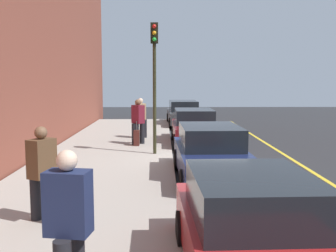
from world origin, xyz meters
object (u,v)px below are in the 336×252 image
object	(u,v)px
parked_car_charcoal	(183,113)
pedestrian_brown_coat	(42,171)
traffic_light_pole	(154,67)
parked_car_red	(253,232)
rolling_suitcase	(137,138)
parked_car_maroon	(194,127)
pedestrian_navy_coat	(69,224)
pedestrian_burgundy_coat	(138,120)
pedestrian_tan_coat	(141,117)
parked_car_navy	(211,153)

from	to	relation	value
parked_car_charcoal	pedestrian_brown_coat	xyz separation A→B (m)	(16.80, -3.47, 0.35)
traffic_light_pole	parked_car_red	bearing A→B (deg)	9.54
pedestrian_brown_coat	rolling_suitcase	world-z (taller)	pedestrian_brown_coat
parked_car_maroon	pedestrian_navy_coat	distance (m)	12.87
pedestrian_brown_coat	traffic_light_pole	world-z (taller)	traffic_light_pole
pedestrian_navy_coat	pedestrian_brown_coat	xyz separation A→B (m)	(-2.82, -1.15, -0.03)
pedestrian_brown_coat	rolling_suitcase	distance (m)	8.77
pedestrian_brown_coat	pedestrian_navy_coat	bearing A→B (deg)	22.17
pedestrian_burgundy_coat	rolling_suitcase	bearing A→B (deg)	-7.18
traffic_light_pole	rolling_suitcase	bearing A→B (deg)	-156.82
parked_car_charcoal	rolling_suitcase	distance (m)	8.45
pedestrian_burgundy_coat	traffic_light_pole	distance (m)	3.09
pedestrian_tan_coat	parked_car_charcoal	bearing A→B (deg)	159.42
pedestrian_burgundy_coat	rolling_suitcase	world-z (taller)	pedestrian_burgundy_coat
pedestrian_navy_coat	pedestrian_tan_coat	xyz separation A→B (m)	(-13.62, 0.07, -0.02)
parked_car_navy	parked_car_maroon	bearing A→B (deg)	179.81
parked_car_maroon	pedestrian_burgundy_coat	xyz separation A→B (m)	(0.79, -2.36, 0.38)
traffic_light_pole	pedestrian_brown_coat	bearing A→B (deg)	-15.73
parked_car_charcoal	pedestrian_brown_coat	world-z (taller)	pedestrian_brown_coat
parked_car_navy	traffic_light_pole	xyz separation A→B (m)	(-3.24, -1.62, 2.48)
parked_car_maroon	traffic_light_pole	world-z (taller)	traffic_light_pole
pedestrian_brown_coat	pedestrian_tan_coat	bearing A→B (deg)	173.56
parked_car_navy	parked_car_charcoal	bearing A→B (deg)	-179.63
pedestrian_navy_coat	rolling_suitcase	distance (m)	11.51
pedestrian_burgundy_coat	traffic_light_pole	bearing A→B (deg)	18.65
pedestrian_tan_coat	parked_car_navy	bearing A→B (deg)	18.06
parked_car_red	traffic_light_pole	world-z (taller)	traffic_light_pole
pedestrian_tan_coat	pedestrian_brown_coat	bearing A→B (deg)	-6.44
parked_car_red	traffic_light_pole	bearing A→B (deg)	-170.46
parked_car_maroon	pedestrian_tan_coat	bearing A→B (deg)	-112.76
parked_car_charcoal	traffic_light_pole	xyz separation A→B (m)	(9.92, -1.53, 2.48)
parked_car_charcoal	pedestrian_brown_coat	bearing A→B (deg)	-11.67
parked_car_red	rolling_suitcase	size ratio (longest dim) A/B	4.29
parked_car_navy	parked_car_red	size ratio (longest dim) A/B	1.08
parked_car_red	pedestrian_brown_coat	world-z (taller)	pedestrian_brown_coat
parked_car_navy	pedestrian_navy_coat	xyz separation A→B (m)	(6.45, -2.41, 0.38)
parked_car_maroon	parked_car_red	distance (m)	11.91
parked_car_navy	pedestrian_brown_coat	bearing A→B (deg)	-44.38
pedestrian_brown_coat	parked_car_charcoal	bearing A→B (deg)	168.33
parked_car_charcoal	parked_car_red	size ratio (longest dim) A/B	1.15
parked_car_navy	traffic_light_pole	size ratio (longest dim) A/B	0.99
parked_car_maroon	parked_car_navy	xyz separation A→B (m)	(6.18, -0.02, 0.00)
rolling_suitcase	pedestrian_navy_coat	bearing A→B (deg)	-0.09
pedestrian_navy_coat	pedestrian_brown_coat	distance (m)	3.04
parked_car_red	pedestrian_tan_coat	world-z (taller)	pedestrian_tan_coat
parked_car_charcoal	rolling_suitcase	xyz separation A→B (m)	(8.13, -2.30, -0.30)
pedestrian_brown_coat	pedestrian_burgundy_coat	world-z (taller)	pedestrian_burgundy_coat
parked_car_maroon	pedestrian_brown_coat	world-z (taller)	pedestrian_brown_coat
traffic_light_pole	rolling_suitcase	size ratio (longest dim) A/B	4.71
parked_car_maroon	pedestrian_burgundy_coat	distance (m)	2.52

